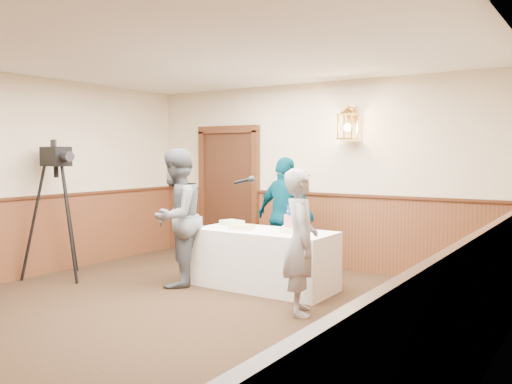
# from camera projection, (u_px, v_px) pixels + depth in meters

# --- Properties ---
(ground) EXTENTS (7.00, 7.00, 0.00)m
(ground) POSITION_uv_depth(u_px,v_px,m) (155.00, 326.00, 5.43)
(ground) COLOR black
(ground) RESTS_ON ground
(room_shell) EXTENTS (6.02, 7.02, 2.81)m
(room_shell) POSITION_uv_depth(u_px,v_px,m) (180.00, 173.00, 5.73)
(room_shell) COLOR beige
(room_shell) RESTS_ON ground
(display_table) EXTENTS (1.80, 0.80, 0.75)m
(display_table) POSITION_uv_depth(u_px,v_px,m) (265.00, 259.00, 6.94)
(display_table) COLOR white
(display_table) RESTS_ON ground
(tiered_cake) EXTENTS (0.41, 0.41, 0.33)m
(tiered_cake) POSITION_uv_depth(u_px,v_px,m) (294.00, 222.00, 6.75)
(tiered_cake) COLOR #F7E9BC
(tiered_cake) RESTS_ON display_table
(sheet_cake_yellow) EXTENTS (0.34, 0.29, 0.06)m
(sheet_cake_yellow) POSITION_uv_depth(u_px,v_px,m) (242.00, 227.00, 6.97)
(sheet_cake_yellow) COLOR #D5BE7F
(sheet_cake_yellow) RESTS_ON display_table
(sheet_cake_green) EXTENTS (0.33, 0.29, 0.07)m
(sheet_cake_green) POSITION_uv_depth(u_px,v_px,m) (232.00, 223.00, 7.40)
(sheet_cake_green) COLOR #B0E29F
(sheet_cake_green) RESTS_ON display_table
(interviewer) EXTENTS (1.59, 0.99, 1.79)m
(interviewer) POSITION_uv_depth(u_px,v_px,m) (176.00, 217.00, 7.04)
(interviewer) COLOR #53575C
(interviewer) RESTS_ON ground
(baker) EXTENTS (0.62, 0.68, 1.57)m
(baker) POSITION_uv_depth(u_px,v_px,m) (301.00, 242.00, 5.79)
(baker) COLOR gray
(baker) RESTS_ON ground
(assistant_p) EXTENTS (1.04, 0.58, 1.68)m
(assistant_p) POSITION_uv_depth(u_px,v_px,m) (285.00, 216.00, 7.69)
(assistant_p) COLOR #033F52
(assistant_p) RESTS_ON ground
(tv_camera_rig) EXTENTS (0.72, 0.67, 1.82)m
(tv_camera_rig) POSITION_uv_depth(u_px,v_px,m) (57.00, 220.00, 7.45)
(tv_camera_rig) COLOR black
(tv_camera_rig) RESTS_ON ground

